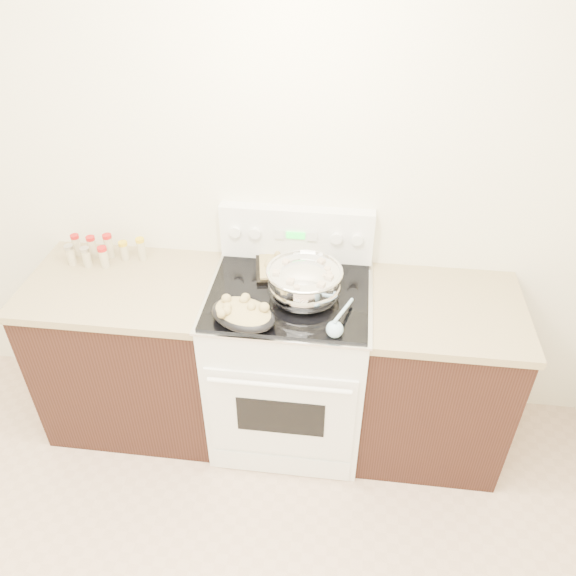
# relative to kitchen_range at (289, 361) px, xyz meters

# --- Properties ---
(room_shell) EXTENTS (4.10, 3.60, 2.75)m
(room_shell) POSITION_rel_kitchen_range_xyz_m (-0.35, -1.42, 1.21)
(room_shell) COLOR white
(room_shell) RESTS_ON ground
(counter_left) EXTENTS (0.93, 0.67, 0.92)m
(counter_left) POSITION_rel_kitchen_range_xyz_m (-0.83, 0.01, -0.03)
(counter_left) COLOR black
(counter_left) RESTS_ON ground
(counter_right) EXTENTS (0.73, 0.67, 0.92)m
(counter_right) POSITION_rel_kitchen_range_xyz_m (0.73, 0.01, -0.03)
(counter_right) COLOR black
(counter_right) RESTS_ON ground
(kitchen_range) EXTENTS (0.78, 0.73, 1.22)m
(kitchen_range) POSITION_rel_kitchen_range_xyz_m (0.00, 0.00, 0.00)
(kitchen_range) COLOR white
(kitchen_range) RESTS_ON ground
(mixing_bowl) EXTENTS (0.43, 0.43, 0.20)m
(mixing_bowl) POSITION_rel_kitchen_range_xyz_m (0.07, -0.04, 0.53)
(mixing_bowl) COLOR silver
(mixing_bowl) RESTS_ON kitchen_range
(roasting_pan) EXTENTS (0.36, 0.31, 0.11)m
(roasting_pan) POSITION_rel_kitchen_range_xyz_m (-0.17, -0.25, 0.50)
(roasting_pan) COLOR black
(roasting_pan) RESTS_ON kitchen_range
(baking_sheet) EXTENTS (0.39, 0.31, 0.06)m
(baking_sheet) POSITION_rel_kitchen_range_xyz_m (-0.02, 0.17, 0.47)
(baking_sheet) COLOR black
(baking_sheet) RESTS_ON kitchen_range
(wooden_spoon) EXTENTS (0.16, 0.22, 0.04)m
(wooden_spoon) POSITION_rel_kitchen_range_xyz_m (-0.03, 0.02, 0.46)
(wooden_spoon) COLOR tan
(wooden_spoon) RESTS_ON kitchen_range
(blue_ladle) EXTENTS (0.11, 0.26, 0.09)m
(blue_ladle) POSITION_rel_kitchen_range_xyz_m (0.23, -0.27, 0.48)
(blue_ladle) COLOR #98C2E2
(blue_ladle) RESTS_ON kitchen_range
(spice_jars) EXTENTS (0.39, 0.14, 0.13)m
(spice_jars) POSITION_rel_kitchen_range_xyz_m (-0.99, 0.18, 0.49)
(spice_jars) COLOR #BFB28C
(spice_jars) RESTS_ON counter_left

